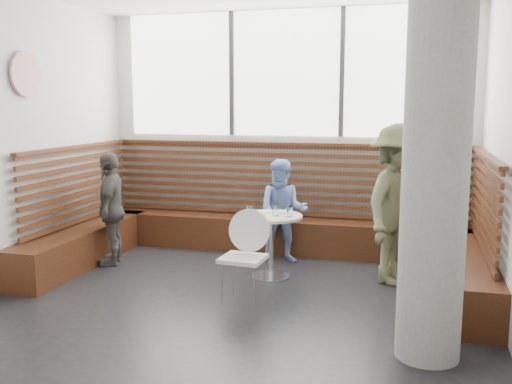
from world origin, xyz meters
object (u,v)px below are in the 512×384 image
(adult_man, at_px, (397,205))
(child_back, at_px, (283,211))
(cafe_table, at_px, (271,233))
(child_left, at_px, (111,209))
(concrete_column, at_px, (436,155))
(cafe_chair, at_px, (245,248))

(adult_man, xyz_separation_m, child_back, (-1.39, 0.49, -0.24))
(cafe_table, bearing_deg, child_left, 179.02)
(cafe_table, height_order, adult_man, adult_man)
(concrete_column, distance_m, cafe_table, 2.61)
(cafe_table, distance_m, child_left, 2.05)
(concrete_column, distance_m, adult_man, 2.01)
(cafe_chair, bearing_deg, child_back, 92.09)
(adult_man, relative_size, child_left, 1.27)
(concrete_column, height_order, child_left, concrete_column)
(cafe_table, bearing_deg, concrete_column, -44.61)
(concrete_column, height_order, child_back, concrete_column)
(concrete_column, bearing_deg, cafe_table, 135.39)
(cafe_chair, distance_m, child_left, 2.14)
(cafe_table, bearing_deg, cafe_chair, -95.16)
(concrete_column, xyz_separation_m, child_back, (-1.71, 2.35, -0.95))
(cafe_chair, bearing_deg, adult_man, 38.32)
(concrete_column, relative_size, cafe_chair, 3.48)
(cafe_table, relative_size, child_left, 0.53)
(cafe_table, height_order, cafe_chair, cafe_chair)
(cafe_chair, relative_size, child_back, 0.71)
(child_back, bearing_deg, cafe_table, -95.62)
(cafe_chair, xyz_separation_m, child_left, (-1.97, 0.83, 0.16))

